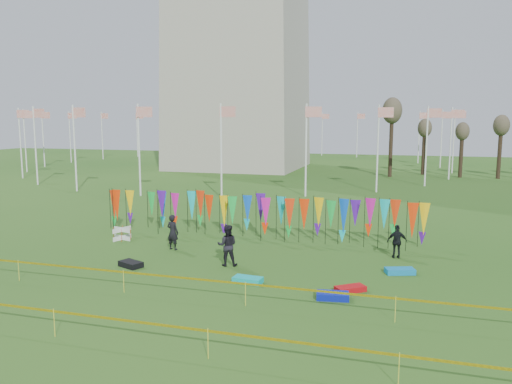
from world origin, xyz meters
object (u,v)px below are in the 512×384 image
(person_left, at_px, (173,232))
(kite_bag_teal, at_px, (400,271))
(box_kite, at_px, (122,234))
(kite_bag_blue, at_px, (333,296))
(kite_bag_turquoise, at_px, (248,280))
(person_right, at_px, (397,242))
(kite_bag_black, at_px, (131,264))
(kite_bag_red, at_px, (350,289))
(person_mid, at_px, (227,245))

(person_left, height_order, kite_bag_teal, person_left)
(box_kite, relative_size, kite_bag_blue, 0.61)
(kite_bag_turquoise, bearing_deg, kite_bag_blue, -14.05)
(person_left, xyz_separation_m, kite_bag_turquoise, (5.27, -3.95, -0.80))
(box_kite, distance_m, person_right, 14.70)
(person_left, distance_m, kite_bag_blue, 10.14)
(person_left, bearing_deg, kite_bag_black, 93.49)
(person_right, relative_size, kite_bag_red, 1.39)
(person_mid, height_order, kite_bag_blue, person_mid)
(kite_bag_black, bearing_deg, kite_bag_turquoise, -6.16)
(person_mid, bearing_deg, kite_bag_red, 146.78)
(box_kite, distance_m, kite_bag_red, 13.93)
(box_kite, height_order, kite_bag_teal, box_kite)
(kite_bag_teal, bearing_deg, box_kite, 172.42)
(kite_bag_turquoise, distance_m, kite_bag_red, 4.15)
(kite_bag_black, bearing_deg, kite_bag_blue, -9.23)
(box_kite, bearing_deg, kite_bag_black, -54.59)
(person_right, height_order, kite_bag_teal, person_right)
(box_kite, relative_size, kite_bag_red, 0.62)
(person_right, height_order, kite_bag_black, person_right)
(kite_bag_turquoise, xyz_separation_m, kite_bag_black, (-5.77, 0.62, 0.01))
(kite_bag_blue, bearing_deg, person_mid, 150.47)
(person_mid, xyz_separation_m, kite_bag_black, (-4.15, -1.44, -0.83))
(kite_bag_turquoise, relative_size, kite_bag_blue, 1.00)
(kite_bag_black, bearing_deg, kite_bag_red, -2.91)
(kite_bag_blue, relative_size, kite_bag_black, 1.09)
(person_right, bearing_deg, box_kite, -8.09)
(kite_bag_red, height_order, kite_bag_black, kite_bag_black)
(person_left, distance_m, kite_bag_red, 10.20)
(person_right, bearing_deg, kite_bag_blue, 61.05)
(kite_bag_blue, bearing_deg, box_kite, 154.66)
(kite_bag_red, xyz_separation_m, kite_bag_teal, (1.83, 2.92, 0.01))
(person_mid, height_order, kite_bag_turquoise, person_mid)
(box_kite, xyz_separation_m, person_right, (14.68, 0.55, 0.45))
(kite_bag_turquoise, xyz_separation_m, kite_bag_blue, (3.60, -0.90, 0.01))
(kite_bag_black, bearing_deg, kite_bag_teal, 11.62)
(kite_bag_black, bearing_deg, person_left, 81.53)
(box_kite, height_order, kite_bag_red, box_kite)
(box_kite, relative_size, kite_bag_teal, 0.59)
(person_left, relative_size, person_mid, 0.96)
(person_left, height_order, kite_bag_black, person_left)
(kite_bag_turquoise, bearing_deg, person_right, 43.87)
(kite_bag_blue, bearing_deg, person_left, 151.34)
(person_right, xyz_separation_m, kite_bag_teal, (0.18, -2.53, -0.70))
(box_kite, relative_size, kite_bag_black, 0.67)
(person_mid, bearing_deg, kite_bag_blue, 135.83)
(person_left, bearing_deg, kite_bag_teal, -172.68)
(kite_bag_blue, height_order, kite_bag_black, kite_bag_black)
(kite_bag_teal, bearing_deg, person_left, 175.36)
(person_left, height_order, kite_bag_red, person_left)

